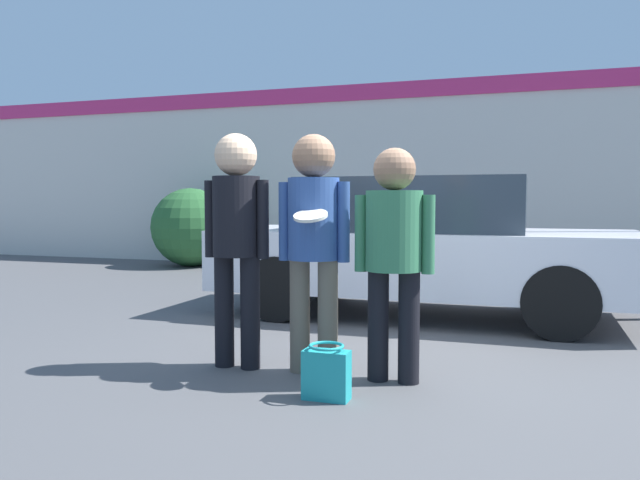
# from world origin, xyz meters

# --- Properties ---
(ground_plane) EXTENTS (56.00, 56.00, 0.00)m
(ground_plane) POSITION_xyz_m (0.00, 0.00, 0.00)
(ground_plane) COLOR #4C4C4F
(storefront_building) EXTENTS (24.00, 0.22, 3.46)m
(storefront_building) POSITION_xyz_m (0.00, 6.91, 1.76)
(storefront_building) COLOR silver
(storefront_building) RESTS_ON ground
(person_left) EXTENTS (0.53, 0.36, 1.79)m
(person_left) POSITION_xyz_m (-0.93, -0.38, 1.08)
(person_left) COLOR black
(person_left) RESTS_ON ground
(person_middle_with_frisbee) EXTENTS (0.55, 0.57, 1.77)m
(person_middle_with_frisbee) POSITION_xyz_m (-0.33, -0.34, 1.07)
(person_middle_with_frisbee) COLOR #665B4C
(person_middle_with_frisbee) RESTS_ON ground
(person_right) EXTENTS (0.57, 0.40, 1.65)m
(person_right) POSITION_xyz_m (0.28, -0.37, 0.99)
(person_right) COLOR black
(person_right) RESTS_ON ground
(parked_car_near) EXTENTS (4.50, 1.86, 1.53)m
(parked_car_near) POSITION_xyz_m (0.04, 2.23, 0.77)
(parked_car_near) COLOR silver
(parked_car_near) RESTS_ON ground
(shrub) EXTENTS (1.52, 1.52, 1.52)m
(shrub) POSITION_xyz_m (-5.06, 5.97, 0.76)
(shrub) COLOR #285B2D
(shrub) RESTS_ON ground
(handbag) EXTENTS (0.30, 0.23, 0.36)m
(handbag) POSITION_xyz_m (-0.04, -0.91, 0.17)
(handbag) COLOR teal
(handbag) RESTS_ON ground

